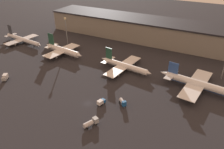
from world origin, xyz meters
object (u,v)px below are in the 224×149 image
(airplane_2, at_px, (125,66))
(service_vehicle_2, at_px, (101,102))
(airplane_1, at_px, (63,50))
(airplane_0, at_px, (23,40))
(service_vehicle_3, at_px, (91,123))
(service_vehicle_4, at_px, (5,77))
(service_vehicle_0, at_px, (123,102))
(airplane_3, at_px, (199,84))

(airplane_2, distance_m, service_vehicle_2, 40.40)
(airplane_1, bearing_deg, airplane_2, 6.62)
(airplane_0, relative_size, service_vehicle_2, 9.55)
(airplane_1, distance_m, service_vehicle_3, 83.54)
(airplane_2, height_order, service_vehicle_4, airplane_2)
(service_vehicle_0, distance_m, service_vehicle_2, 11.33)
(airplane_0, distance_m, airplane_2, 99.44)
(airplane_2, xyz_separation_m, service_vehicle_0, (15.56, -34.94, -1.48))
(airplane_1, xyz_separation_m, service_vehicle_2, (57.82, -40.07, -2.16))
(service_vehicle_0, relative_size, service_vehicle_3, 0.72)
(service_vehicle_2, relative_size, service_vehicle_3, 0.65)
(airplane_2, xyz_separation_m, airplane_3, (47.76, -1.73, 0.60))
(airplane_0, distance_m, airplane_3, 147.24)
(airplane_2, bearing_deg, service_vehicle_3, -73.62)
(airplane_3, relative_size, service_vehicle_2, 9.61)
(service_vehicle_3, bearing_deg, service_vehicle_2, 38.21)
(airplane_0, bearing_deg, airplane_1, 2.86)
(service_vehicle_0, bearing_deg, service_vehicle_2, -111.47)
(airplane_3, distance_m, service_vehicle_2, 57.12)
(airplane_0, bearing_deg, airplane_3, 4.77)
(service_vehicle_0, height_order, service_vehicle_2, service_vehicle_0)
(service_vehicle_2, distance_m, service_vehicle_4, 65.77)
(service_vehicle_3, relative_size, service_vehicle_4, 1.28)
(airplane_1, height_order, service_vehicle_3, airplane_1)
(service_vehicle_3, bearing_deg, service_vehicle_4, 106.03)
(airplane_0, relative_size, service_vehicle_3, 6.22)
(airplane_3, distance_m, service_vehicle_0, 46.31)
(airplane_2, bearing_deg, service_vehicle_2, -75.58)
(airplane_1, bearing_deg, service_vehicle_2, -28.03)
(airplane_0, relative_size, service_vehicle_0, 8.69)
(service_vehicle_3, xyz_separation_m, service_vehicle_4, (-69.56, 9.41, 0.06))
(service_vehicle_0, bearing_deg, service_vehicle_3, -64.00)
(service_vehicle_2, bearing_deg, airplane_2, 20.66)
(airplane_2, xyz_separation_m, service_vehicle_3, (9.54, -55.97, -1.38))
(airplane_1, relative_size, airplane_3, 0.80)
(service_vehicle_0, height_order, service_vehicle_4, service_vehicle_4)
(service_vehicle_0, bearing_deg, airplane_1, -165.31)
(airplane_1, relative_size, service_vehicle_4, 6.38)
(service_vehicle_0, distance_m, service_vehicle_3, 21.87)
(service_vehicle_0, bearing_deg, airplane_2, 155.95)
(airplane_0, xyz_separation_m, airplane_1, (47.00, -3.16, 0.66))
(airplane_3, relative_size, service_vehicle_3, 6.26)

